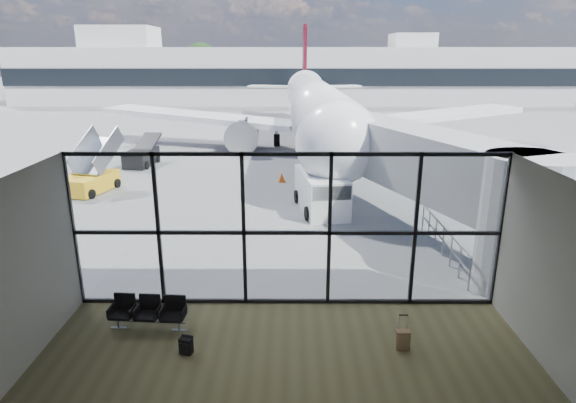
{
  "coord_description": "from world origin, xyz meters",
  "views": [
    {
      "loc": [
        0.11,
        -12.65,
        6.98
      ],
      "look_at": [
        0.02,
        3.0,
        2.2
      ],
      "focal_mm": 30.0,
      "sensor_mm": 36.0,
      "label": 1
    }
  ],
  "objects_px": {
    "backpack": "(186,346)",
    "belt_loader": "(142,156)",
    "service_van": "(322,192)",
    "mobile_stairs": "(90,180)",
    "suitcase": "(403,340)",
    "airliner": "(314,106)",
    "seating_row": "(149,310)"
  },
  "relations": [
    {
      "from": "suitcase",
      "to": "service_van",
      "type": "relative_size",
      "value": 0.21
    },
    {
      "from": "suitcase",
      "to": "belt_loader",
      "type": "distance_m",
      "value": 24.24
    },
    {
      "from": "belt_loader",
      "to": "airliner",
      "type": "bearing_deg",
      "value": 39.77
    },
    {
      "from": "service_van",
      "to": "mobile_stairs",
      "type": "bearing_deg",
      "value": 155.55
    },
    {
      "from": "service_van",
      "to": "seating_row",
      "type": "bearing_deg",
      "value": -126.55
    },
    {
      "from": "backpack",
      "to": "belt_loader",
      "type": "height_order",
      "value": "belt_loader"
    },
    {
      "from": "seating_row",
      "to": "belt_loader",
      "type": "bearing_deg",
      "value": 111.0
    },
    {
      "from": "suitcase",
      "to": "belt_loader",
      "type": "height_order",
      "value": "belt_loader"
    },
    {
      "from": "backpack",
      "to": "airliner",
      "type": "height_order",
      "value": "airliner"
    },
    {
      "from": "seating_row",
      "to": "suitcase",
      "type": "xyz_separation_m",
      "value": [
        6.52,
        -1.0,
        -0.22
      ]
    },
    {
      "from": "airliner",
      "to": "belt_loader",
      "type": "xyz_separation_m",
      "value": [
        -11.63,
        -7.93,
        -2.49
      ]
    },
    {
      "from": "service_van",
      "to": "mobile_stairs",
      "type": "distance_m",
      "value": 12.53
    },
    {
      "from": "mobile_stairs",
      "to": "backpack",
      "type": "bearing_deg",
      "value": -46.47
    },
    {
      "from": "belt_loader",
      "to": "mobile_stairs",
      "type": "xyz_separation_m",
      "value": [
        -0.87,
        -6.37,
        0.01
      ]
    },
    {
      "from": "backpack",
      "to": "suitcase",
      "type": "bearing_deg",
      "value": 18.81
    },
    {
      "from": "backpack",
      "to": "belt_loader",
      "type": "relative_size",
      "value": 0.11
    },
    {
      "from": "backpack",
      "to": "suitcase",
      "type": "distance_m",
      "value": 5.31
    },
    {
      "from": "backpack",
      "to": "mobile_stairs",
      "type": "bearing_deg",
      "value": 135.69
    },
    {
      "from": "seating_row",
      "to": "mobile_stairs",
      "type": "distance_m",
      "value": 15.04
    },
    {
      "from": "service_van",
      "to": "belt_loader",
      "type": "height_order",
      "value": "belt_loader"
    },
    {
      "from": "service_van",
      "to": "belt_loader",
      "type": "xyz_separation_m",
      "value": [
        -11.23,
        9.65,
        -0.3
      ]
    },
    {
      "from": "airliner",
      "to": "suitcase",
      "type": "bearing_deg",
      "value": -89.15
    },
    {
      "from": "belt_loader",
      "to": "seating_row",
      "type": "bearing_deg",
      "value": -67.52
    },
    {
      "from": "seating_row",
      "to": "service_van",
      "type": "relative_size",
      "value": 0.46
    },
    {
      "from": "backpack",
      "to": "service_van",
      "type": "distance_m",
      "value": 11.99
    },
    {
      "from": "airliner",
      "to": "mobile_stairs",
      "type": "xyz_separation_m",
      "value": [
        -12.49,
        -14.3,
        -2.48
      ]
    },
    {
      "from": "airliner",
      "to": "seating_row",
      "type": "bearing_deg",
      "value": -102.44
    },
    {
      "from": "backpack",
      "to": "airliner",
      "type": "bearing_deg",
      "value": 97.94
    },
    {
      "from": "mobile_stairs",
      "to": "suitcase",
      "type": "bearing_deg",
      "value": -32.53
    },
    {
      "from": "suitcase",
      "to": "airliner",
      "type": "xyz_separation_m",
      "value": [
        -0.92,
        28.66,
        2.83
      ]
    },
    {
      "from": "backpack",
      "to": "service_van",
      "type": "height_order",
      "value": "service_van"
    },
    {
      "from": "seating_row",
      "to": "suitcase",
      "type": "height_order",
      "value": "suitcase"
    }
  ]
}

